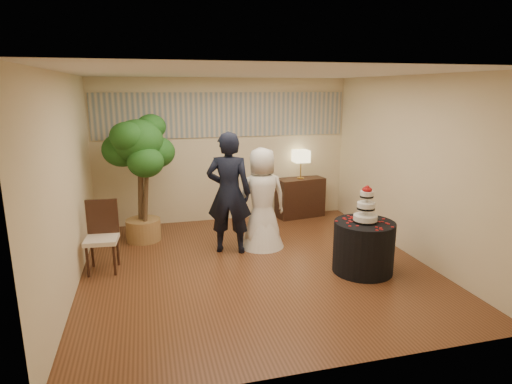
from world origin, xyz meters
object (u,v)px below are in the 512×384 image
object	(u,v)px
cake_table	(363,247)
console	(300,197)
groom	(229,193)
ficus_tree	(140,178)
side_chair	(101,238)
table_lamp	(301,164)
bride	(262,198)
wedding_cake	(366,204)

from	to	relation	value
cake_table	console	bearing A→B (deg)	88.40
console	cake_table	bearing A→B (deg)	-100.73
groom	ficus_tree	size ratio (longest dim) A/B	0.88
cake_table	side_chair	world-z (taller)	side_chair
table_lamp	side_chair	bearing A→B (deg)	-153.25
console	side_chair	world-z (taller)	side_chair
groom	console	xyz separation A→B (m)	(1.80, 1.57, -0.58)
cake_table	console	xyz separation A→B (m)	(0.08, 2.84, 0.03)
groom	bride	bearing A→B (deg)	-152.22
side_chair	bride	bearing A→B (deg)	13.51
wedding_cake	ficus_tree	world-z (taller)	ficus_tree
bride	side_chair	distance (m)	2.55
groom	side_chair	distance (m)	2.01
table_lamp	ficus_tree	size ratio (longest dim) A/B	0.26
table_lamp	ficus_tree	world-z (taller)	ficus_tree
groom	table_lamp	xyz separation A→B (m)	(1.80, 1.57, 0.12)
console	ficus_tree	xyz separation A→B (m)	(-3.16, -0.68, 0.71)
groom	table_lamp	distance (m)	2.39
groom	wedding_cake	distance (m)	2.14
console	table_lamp	size ratio (longest dim) A/B	1.67
groom	table_lamp	bearing A→B (deg)	-119.80
side_chair	cake_table	bearing A→B (deg)	-10.26
table_lamp	bride	bearing A→B (deg)	-129.63
cake_table	table_lamp	world-z (taller)	table_lamp
wedding_cake	console	bearing A→B (deg)	88.40
side_chair	table_lamp	bearing A→B (deg)	31.24
console	table_lamp	bearing A→B (deg)	0.00
cake_table	table_lamp	size ratio (longest dim) A/B	1.49
bride	ficus_tree	bearing A→B (deg)	-25.29
groom	bride	distance (m)	0.59
cake_table	console	size ratio (longest dim) A/B	0.89
side_chair	console	bearing A→B (deg)	31.24
bride	side_chair	xyz separation A→B (m)	(-2.50, -0.40, -0.33)
bride	side_chair	size ratio (longest dim) A/B	1.63
bride	table_lamp	world-z (taller)	bride
groom	ficus_tree	distance (m)	1.63
wedding_cake	console	world-z (taller)	wedding_cake
cake_table	groom	bearing A→B (deg)	143.51
table_lamp	ficus_tree	distance (m)	3.23
bride	console	world-z (taller)	bride
console	table_lamp	xyz separation A→B (m)	(0.00, 0.00, 0.69)
bride	wedding_cake	distance (m)	1.79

